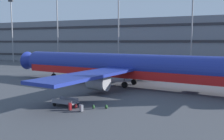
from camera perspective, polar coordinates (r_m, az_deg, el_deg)
The scene contains 13 objects.
ground_plane at distance 38.37m, azimuth -0.05°, elevation -3.64°, with size 600.00×600.00×0.00m, color #424449.
terminal_structure at distance 83.67m, azimuth 12.04°, elevation 6.45°, with size 165.57×19.89×13.95m.
airliner at distance 38.13m, azimuth 2.63°, elevation 0.67°, with size 43.63×35.59×10.54m.
light_mast_far_left at distance 90.36m, azimuth -22.04°, elevation 9.34°, with size 1.80×0.50×20.76m.
light_mast_left at distance 79.23m, azimuth -12.45°, elevation 10.48°, with size 1.80×0.50×21.69m.
light_mast_center_left at distance 70.06m, azimuth 1.49°, elevation 10.25°, with size 1.80×0.50×19.48m.
light_mast_center_right at distance 66.18m, azimuth 17.99°, elevation 12.11°, with size 1.80×0.50×23.81m.
suitcase_silver at distance 24.43m, azimuth -7.05°, elevation -8.66°, with size 0.48×0.43×0.82m.
suitcase_upright at distance 25.08m, azimuth -9.63°, elevation -8.26°, with size 0.46×0.45×0.90m.
backpack_black at distance 25.34m, azimuth -1.27°, elevation -8.45°, with size 0.28×0.36×0.46m.
backpack_small at distance 25.31m, azimuth -4.26°, elevation -8.45°, with size 0.39×0.44×0.49m.
backpack_purple at distance 25.71m, azimuth -8.31°, elevation -8.25°, with size 0.30×0.39×0.50m.
baggage_cart at distance 26.76m, azimuth -10.67°, elevation -7.25°, with size 3.34×1.48×0.82m.
Camera 1 is at (13.89, -35.13, 6.69)m, focal length 39.75 mm.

